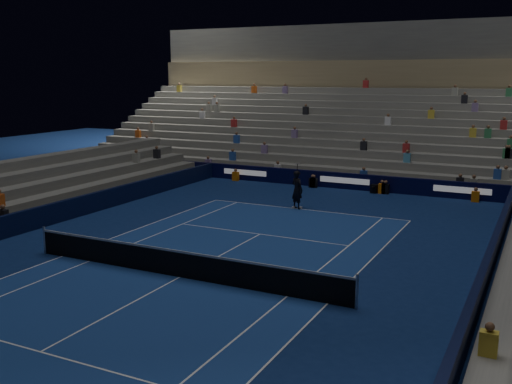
{
  "coord_description": "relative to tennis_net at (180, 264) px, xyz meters",
  "views": [
    {
      "loc": [
        11.21,
        -16.49,
        6.96
      ],
      "look_at": [
        0.0,
        6.0,
        2.0
      ],
      "focal_mm": 41.44,
      "sensor_mm": 36.0,
      "label": 1
    }
  ],
  "objects": [
    {
      "name": "tennis_player",
      "position": [
        -0.53,
        11.95,
        0.52
      ],
      "size": [
        0.89,
        0.76,
        2.06
      ],
      "primitive_type": "imported",
      "rotation": [
        0.0,
        0.0,
        2.71
      ],
      "color": "black",
      "rests_on": "ground"
    },
    {
      "name": "grandstand_main",
      "position": [
        0.0,
        27.9,
        2.87
      ],
      "size": [
        44.0,
        15.2,
        11.2
      ],
      "color": "slate",
      "rests_on": "ground"
    },
    {
      "name": "ground",
      "position": [
        0.0,
        0.0,
        -0.5
      ],
      "size": [
        90.0,
        90.0,
        0.0
      ],
      "primitive_type": "plane",
      "color": "#0D1F4F",
      "rests_on": "ground"
    },
    {
      "name": "broadcast_camera",
      "position": [
        2.0,
        18.02,
        -0.24
      ],
      "size": [
        0.45,
        0.85,
        0.51
      ],
      "color": "black",
      "rests_on": "ground"
    },
    {
      "name": "court_surface",
      "position": [
        0.0,
        0.0,
        -0.5
      ],
      "size": [
        10.97,
        23.77,
        0.01
      ],
      "primitive_type": "cube",
      "color": "navy",
      "rests_on": "ground"
    },
    {
      "name": "sponsor_barrier_far",
      "position": [
        0.0,
        18.5,
        -0.0
      ],
      "size": [
        44.0,
        0.25,
        1.0
      ],
      "primitive_type": "cube",
      "color": "black",
      "rests_on": "ground"
    },
    {
      "name": "sponsor_barrier_east",
      "position": [
        9.7,
        0.0,
        -0.0
      ],
      "size": [
        0.25,
        37.0,
        1.0
      ],
      "primitive_type": "cube",
      "color": "black",
      "rests_on": "ground"
    },
    {
      "name": "tennis_net",
      "position": [
        0.0,
        0.0,
        0.0
      ],
      "size": [
        12.9,
        0.1,
        1.1
      ],
      "color": "#B2B2B7",
      "rests_on": "ground"
    }
  ]
}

